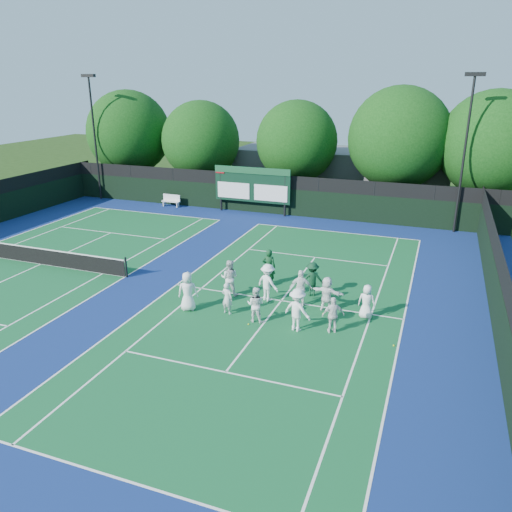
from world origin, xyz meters
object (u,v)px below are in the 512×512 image
(coach_left, at_px, (269,267))
(tennis_net, at_px, (40,256))
(bench, at_px, (171,200))
(scoreboard, at_px, (252,185))

(coach_left, bearing_deg, tennis_net, -0.80)
(bench, bearing_deg, tennis_net, -90.34)
(bench, height_order, coach_left, coach_left)
(scoreboard, relative_size, bench, 3.86)
(tennis_net, relative_size, coach_left, 6.15)
(bench, bearing_deg, coach_left, -44.91)
(scoreboard, height_order, tennis_net, scoreboard)
(scoreboard, height_order, coach_left, scoreboard)
(scoreboard, bearing_deg, bench, -178.22)
(scoreboard, bearing_deg, coach_left, -65.76)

